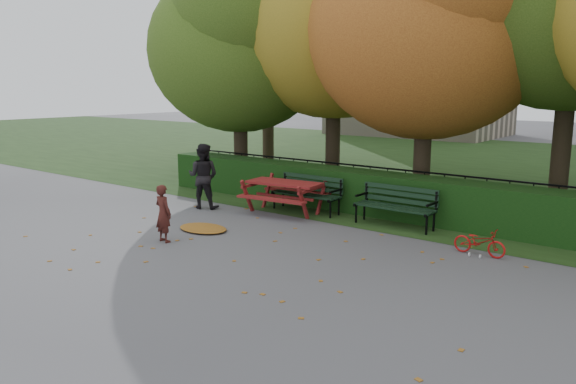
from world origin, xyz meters
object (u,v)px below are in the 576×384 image
Objects in this scene: tree_f at (270,12)px; adult at (203,176)px; tree_a at (242,36)px; bicycle at (480,242)px; picnic_table at (284,189)px; tree_b at (340,1)px; tree_c at (437,10)px; bench_left at (308,191)px; bench_right at (396,203)px; child at (163,213)px.

tree_f is 9.14m from adult.
tree_a reaches higher than bicycle.
adult is (-1.94, -0.84, 0.22)m from picnic_table.
tree_b reaches higher than tree_c.
picnic_table is (-0.35, -0.50, 0.08)m from bench_left.
tree_b is at bearing -27.99° from tree_f.
tree_f is 9.61× the size of bicycle.
bench_left is at bearing -69.42° from tree_b.
bench_left reaches higher than bicycle.
tree_b is 4.88× the size of bench_left.
picnic_table reaches higher than bicycle.
bench_right is 0.92× the size of picnic_table.
tree_f is 4.67× the size of picnic_table.
tree_c is 6.96× the size of child.
bench_right is (0.27, -2.26, -4.30)m from tree_c.
bicycle is at bearing -12.80° from picnic_table.
tree_b reaches higher than adult.
tree_a is 0.94× the size of tree_c.
bench_right is at bearing -122.54° from child.
bench_left is (3.89, -1.88, -4.00)m from tree_a.
tree_a is 4.57× the size of adult.
tree_a is 3.11m from tree_b.
adult is at bearing -62.70° from tree_f.
tree_f reaches higher than bench_right.
adult is at bearing -164.07° from bench_right.
child is 1.20× the size of bicycle.
bench_right is at bearing -16.61° from tree_a.
tree_a is 4.16× the size of bench_right.
tree_c is 4.44× the size of bench_left.
tree_a is 3.81× the size of picnic_table.
tree_a is at bearing -62.02° from tree_f.
picnic_table is at bearing 85.50° from bicycle.
child reaches higher than bench_left.
bicycle is (4.61, -1.00, -0.27)m from bench_left.
tree_b is 6.76m from bench_right.
tree_c is 4.89× the size of adult.
child is (-3.02, -3.98, 0.06)m from bench_right.
adult reaches higher than child.
tree_f reaches higher than tree_b.
tree_b is 5.32m from tree_f.
tree_a is 4.16× the size of bench_left.
tree_b reaches higher than bench_right.
bicycle is at bearing -24.37° from bench_right.
adult is at bearing -104.59° from tree_b.
tree_b is at bearing 166.55° from tree_c.
tree_a is at bearing -176.35° from tree_c.
tree_f is 12.00m from child.
child is at bearing -127.15° from bench_right.
child is at bearing 98.37° from adult.
tree_c is 4.87m from bench_right.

